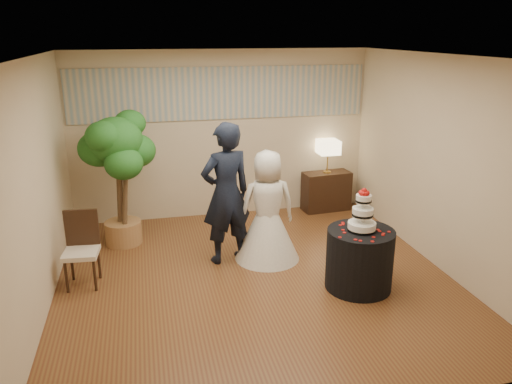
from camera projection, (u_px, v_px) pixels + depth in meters
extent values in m
cube|color=brown|center=(255.00, 278.00, 6.50)|extent=(5.00, 5.00, 0.00)
cube|color=white|center=(255.00, 56.00, 5.64)|extent=(5.00, 5.00, 0.00)
cube|color=beige|center=(222.00, 135.00, 8.39)|extent=(5.00, 0.06, 2.80)
cube|color=beige|center=(330.00, 264.00, 3.75)|extent=(5.00, 0.06, 2.80)
cube|color=beige|center=(36.00, 189.00, 5.53)|extent=(0.06, 5.00, 2.80)
cube|color=beige|center=(439.00, 163.00, 6.60)|extent=(0.06, 5.00, 2.80)
cube|color=#A4A69B|center=(221.00, 93.00, 8.15)|extent=(4.90, 0.02, 0.85)
imported|color=black|center=(226.00, 194.00, 6.72)|extent=(0.82, 0.65, 1.96)
imported|color=white|center=(267.00, 206.00, 6.84)|extent=(0.92, 0.92, 1.56)
cylinder|color=black|center=(359.00, 259.00, 6.17)|extent=(1.09, 1.09, 0.77)
cube|color=black|center=(326.00, 191.00, 8.89)|extent=(0.86, 0.44, 0.69)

